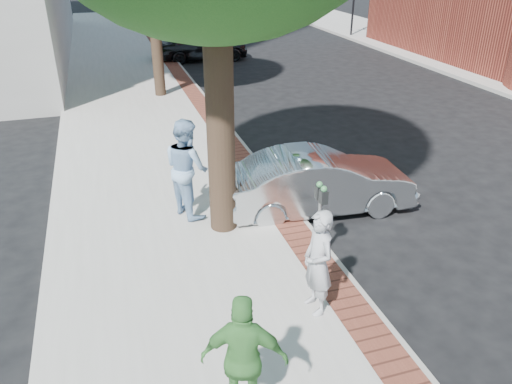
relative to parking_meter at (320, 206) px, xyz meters
name	(u,v)px	position (x,y,z in m)	size (l,w,h in m)	color
ground	(284,281)	(-0.76, -0.33, -1.21)	(120.00, 120.00, 0.00)	black
sidewalk	(146,134)	(-2.26, 7.67, -1.13)	(5.00, 60.00, 0.15)	#9E9991
brick_strip	(217,125)	(-0.06, 7.67, -1.05)	(0.60, 60.00, 0.01)	brown
curb	(228,126)	(0.29, 7.67, -1.13)	(0.10, 60.00, 0.15)	gray
signal_near	(158,5)	(0.14, 21.67, 1.05)	(0.70, 0.15, 3.80)	black
parking_meter	(320,206)	(0.00, 0.00, 0.00)	(0.12, 0.32, 1.47)	gray
person_gray	(318,263)	(-0.61, -1.31, -0.20)	(0.62, 0.41, 1.71)	#A7A7AC
person_officer	(187,168)	(-1.90, 2.35, -0.03)	(1.00, 0.78, 2.06)	#8DB3DA
person_green	(244,359)	(-2.19, -2.82, -0.19)	(1.01, 0.42, 1.73)	#468C3F
sedan_silver	(319,182)	(0.84, 1.90, -0.53)	(1.42, 4.07, 1.34)	#B2B6BA
bg_car	(201,44)	(1.60, 17.91, -0.43)	(1.83, 4.55, 1.55)	black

